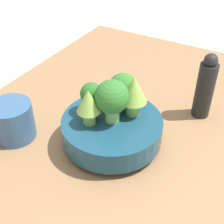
{
  "coord_description": "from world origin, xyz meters",
  "views": [
    {
      "loc": [
        -0.47,
        -0.23,
        0.49
      ],
      "look_at": [
        -0.04,
        0.01,
        0.11
      ],
      "focal_mm": 50.0,
      "sensor_mm": 36.0,
      "label": 1
    }
  ],
  "objects": [
    {
      "name": "ground_plane",
      "position": [
        0.0,
        0.0,
        0.0
      ],
      "size": [
        6.0,
        6.0,
        0.0
      ],
      "primitive_type": "plane",
      "color": "beige"
    },
    {
      "name": "table",
      "position": [
        0.0,
        0.0,
        0.02
      ],
      "size": [
        1.01,
        0.75,
        0.03
      ],
      "color": "olive",
      "rests_on": "ground_plane"
    },
    {
      "name": "bowl",
      "position": [
        -0.04,
        0.01,
        0.07
      ],
      "size": [
        0.21,
        0.21,
        0.06
      ],
      "color": "navy",
      "rests_on": "table"
    },
    {
      "name": "romanesco_piece_far",
      "position": [
        -0.07,
        0.04,
        0.14
      ],
      "size": [
        0.05,
        0.05,
        0.08
      ],
      "color": "#609347",
      "rests_on": "bowl"
    },
    {
      "name": "romanesco_piece_near",
      "position": [
        -0.0,
        -0.02,
        0.15
      ],
      "size": [
        0.06,
        0.06,
        0.09
      ],
      "color": "#6BA34C",
      "rests_on": "bowl"
    },
    {
      "name": "broccoli_floret_right",
      "position": [
        0.02,
        0.02,
        0.13
      ],
      "size": [
        0.06,
        0.06,
        0.07
      ],
      "color": "#6BA34C",
      "rests_on": "bowl"
    },
    {
      "name": "broccoli_floret_center",
      "position": [
        -0.04,
        0.01,
        0.15
      ],
      "size": [
        0.07,
        0.07,
        0.09
      ],
      "color": "#7AB256",
      "rests_on": "bowl"
    },
    {
      "name": "broccoli_floret_back",
      "position": [
        -0.04,
        0.06,
        0.13
      ],
      "size": [
        0.05,
        0.05,
        0.07
      ],
      "color": "#7AB256",
      "rests_on": "bowl"
    },
    {
      "name": "cup",
      "position": [
        -0.13,
        0.2,
        0.07
      ],
      "size": [
        0.09,
        0.09,
        0.08
      ],
      "color": "#33567F",
      "rests_on": "table"
    },
    {
      "name": "pepper_mill",
      "position": [
        0.15,
        -0.12,
        0.11
      ],
      "size": [
        0.04,
        0.04,
        0.16
      ],
      "color": "black",
      "rests_on": "table"
    }
  ]
}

